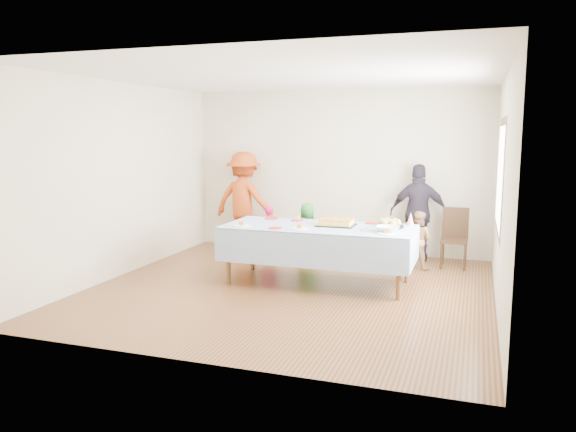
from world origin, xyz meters
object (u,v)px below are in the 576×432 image
at_px(dining_chair, 455,234).
at_px(adult_left, 244,201).
at_px(birthday_cake, 336,223).
at_px(party_table, 319,230).

relative_size(dining_chair, adult_left, 0.53).
xyz_separation_m(birthday_cake, adult_left, (-2.07, 1.73, 0.02)).
distance_m(party_table, birthday_cake, 0.26).
height_order(party_table, dining_chair, dining_chair).
bearing_deg(party_table, adult_left, 135.27).
height_order(birthday_cake, dining_chair, dining_chair).
relative_size(party_table, birthday_cake, 5.07).
distance_m(party_table, dining_chair, 2.32).
relative_size(birthday_cake, adult_left, 0.29).
bearing_deg(adult_left, dining_chair, -178.80).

